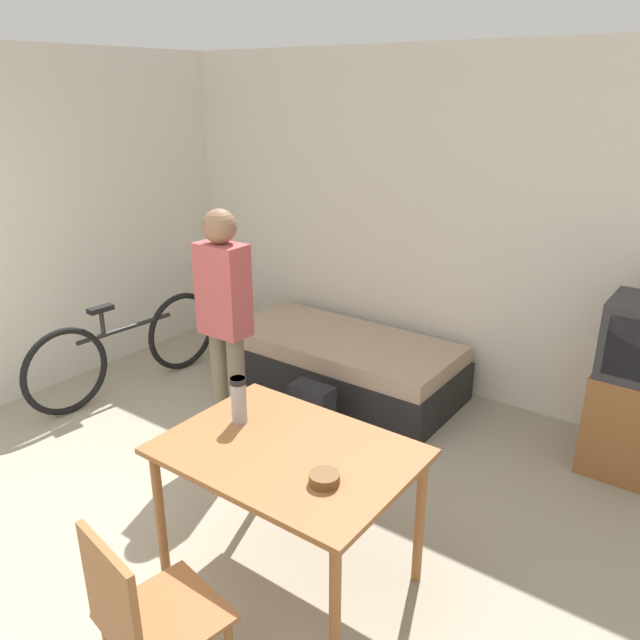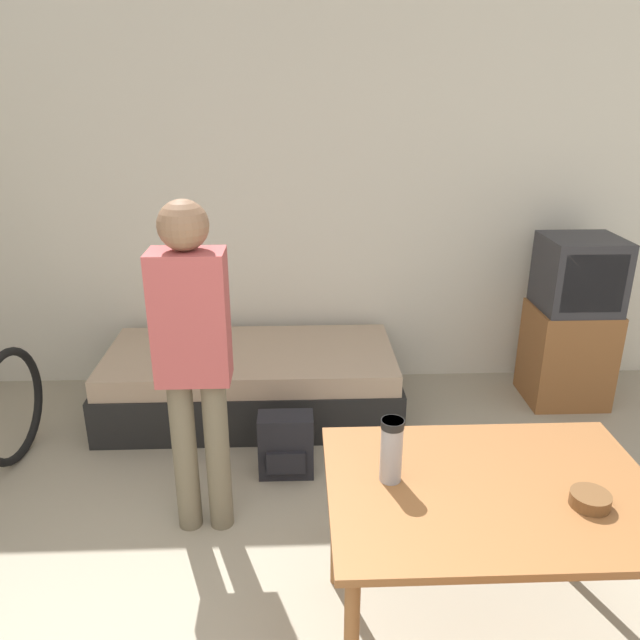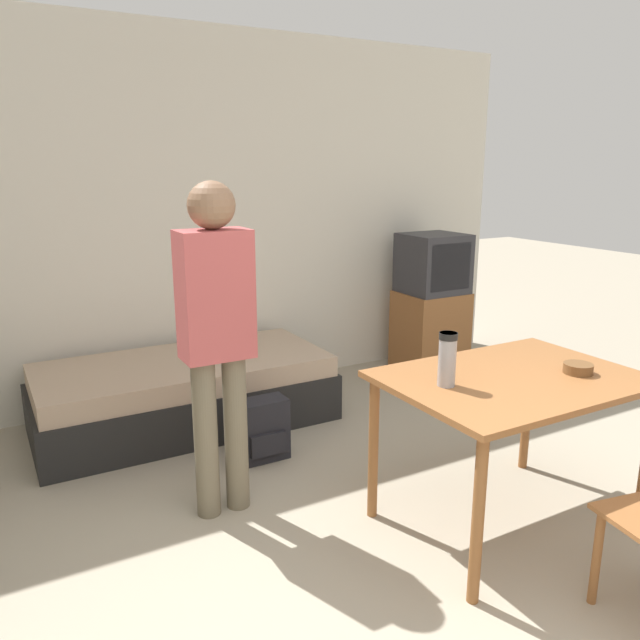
{
  "view_description": "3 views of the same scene",
  "coord_description": "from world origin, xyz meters",
  "px_view_note": "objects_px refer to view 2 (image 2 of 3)",
  "views": [
    {
      "loc": [
        2.35,
        -1.04,
        2.41
      ],
      "look_at": [
        0.3,
        1.76,
        1.09
      ],
      "focal_mm": 35.0,
      "sensor_mm": 36.0,
      "label": 1
    },
    {
      "loc": [
        0.01,
        -0.91,
        2.14
      ],
      "look_at": [
        0.13,
        2.08,
        0.99
      ],
      "focal_mm": 35.0,
      "sensor_mm": 36.0,
      "label": 2
    },
    {
      "loc": [
        -1.45,
        -1.04,
        1.75
      ],
      "look_at": [
        0.21,
        1.93,
        0.89
      ],
      "focal_mm": 35.0,
      "sensor_mm": 36.0,
      "label": 3
    }
  ],
  "objects_px": {
    "tv": "(572,323)",
    "thermos_flask": "(391,447)",
    "backpack": "(286,445)",
    "dining_table": "(490,507)",
    "daybed": "(252,382)",
    "person_standing": "(193,350)",
    "mate_bowl": "(590,500)"
  },
  "relations": [
    {
      "from": "tv",
      "to": "thermos_flask",
      "type": "height_order",
      "value": "tv"
    },
    {
      "from": "dining_table",
      "to": "thermos_flask",
      "type": "distance_m",
      "value": 0.43
    },
    {
      "from": "dining_table",
      "to": "thermos_flask",
      "type": "relative_size",
      "value": 4.81
    },
    {
      "from": "daybed",
      "to": "mate_bowl",
      "type": "bearing_deg",
      "value": -57.66
    },
    {
      "from": "daybed",
      "to": "tv",
      "type": "distance_m",
      "value": 2.23
    },
    {
      "from": "dining_table",
      "to": "thermos_flask",
      "type": "height_order",
      "value": "thermos_flask"
    },
    {
      "from": "dining_table",
      "to": "daybed",
      "type": "bearing_deg",
      "value": 117.38
    },
    {
      "from": "daybed",
      "to": "person_standing",
      "type": "distance_m",
      "value": 1.39
    },
    {
      "from": "dining_table",
      "to": "person_standing",
      "type": "height_order",
      "value": "person_standing"
    },
    {
      "from": "thermos_flask",
      "to": "mate_bowl",
      "type": "distance_m",
      "value": 0.7
    },
    {
      "from": "tv",
      "to": "person_standing",
      "type": "relative_size",
      "value": 0.71
    },
    {
      "from": "dining_table",
      "to": "mate_bowl",
      "type": "bearing_deg",
      "value": -21.57
    },
    {
      "from": "thermos_flask",
      "to": "backpack",
      "type": "height_order",
      "value": "thermos_flask"
    },
    {
      "from": "tv",
      "to": "mate_bowl",
      "type": "xyz_separation_m",
      "value": [
        -0.89,
        -2.18,
        0.22
      ]
    },
    {
      "from": "daybed",
      "to": "mate_bowl",
      "type": "relative_size",
      "value": 14.29
    },
    {
      "from": "dining_table",
      "to": "person_standing",
      "type": "xyz_separation_m",
      "value": [
        -1.18,
        0.79,
        0.3
      ]
    },
    {
      "from": "thermos_flask",
      "to": "backpack",
      "type": "bearing_deg",
      "value": 109.33
    },
    {
      "from": "thermos_flask",
      "to": "backpack",
      "type": "distance_m",
      "value": 1.43
    },
    {
      "from": "thermos_flask",
      "to": "daybed",
      "type": "bearing_deg",
      "value": 108.87
    },
    {
      "from": "person_standing",
      "to": "daybed",
      "type": "bearing_deg",
      "value": 81.9
    },
    {
      "from": "person_standing",
      "to": "mate_bowl",
      "type": "bearing_deg",
      "value": -31.67
    },
    {
      "from": "thermos_flask",
      "to": "mate_bowl",
      "type": "relative_size",
      "value": 1.81
    },
    {
      "from": "thermos_flask",
      "to": "person_standing",
      "type": "bearing_deg",
      "value": 137.87
    },
    {
      "from": "backpack",
      "to": "person_standing",
      "type": "bearing_deg",
      "value": -133.83
    },
    {
      "from": "daybed",
      "to": "thermos_flask",
      "type": "distance_m",
      "value": 2.12
    },
    {
      "from": "tv",
      "to": "thermos_flask",
      "type": "relative_size",
      "value": 4.76
    },
    {
      "from": "tv",
      "to": "mate_bowl",
      "type": "bearing_deg",
      "value": -112.15
    },
    {
      "from": "person_standing",
      "to": "backpack",
      "type": "relative_size",
      "value": 4.4
    },
    {
      "from": "daybed",
      "to": "thermos_flask",
      "type": "bearing_deg",
      "value": -71.13
    },
    {
      "from": "tv",
      "to": "dining_table",
      "type": "distance_m",
      "value": 2.38
    },
    {
      "from": "person_standing",
      "to": "dining_table",
      "type": "bearing_deg",
      "value": -33.96
    },
    {
      "from": "dining_table",
      "to": "mate_bowl",
      "type": "xyz_separation_m",
      "value": [
        0.3,
        -0.12,
        0.11
      ]
    }
  ]
}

